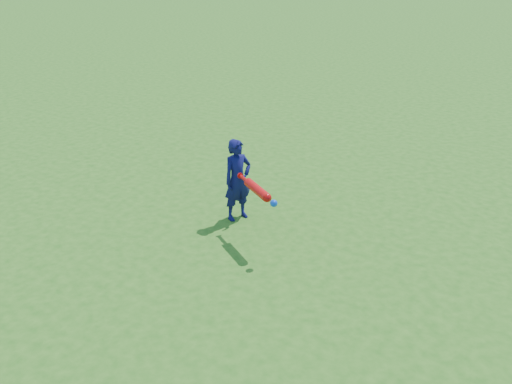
% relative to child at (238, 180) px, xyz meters
% --- Properties ---
extents(ground, '(80.00, 80.00, 0.00)m').
position_rel_child_xyz_m(ground, '(0.47, -0.30, -0.50)').
color(ground, '#276417').
rests_on(ground, ground).
extents(child, '(0.36, 0.43, 1.01)m').
position_rel_child_xyz_m(child, '(0.00, 0.00, 0.00)').
color(child, '#10114C').
rests_on(child, ground).
extents(bat_swing, '(0.77, 0.51, 0.10)m').
position_rel_child_xyz_m(bat_swing, '(0.55, -0.41, 0.14)').
color(bat_swing, red).
rests_on(bat_swing, ground).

